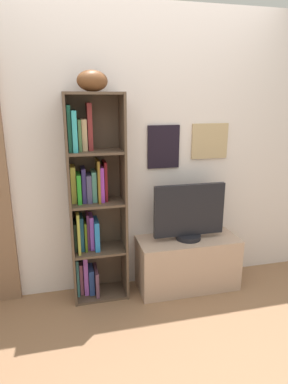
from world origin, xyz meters
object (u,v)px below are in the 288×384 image
Objects in this scene: bookshelf at (91,202)px; football at (92,81)px; tv_stand at (187,263)px; television at (189,213)px.

bookshelf is 6.87× the size of football.
television is (0.00, 0.00, 0.48)m from tv_stand.
football reaches higher than television.
tv_stand is at bearing -3.93° from football.
bookshelf is 0.95m from football.
football reaches higher than tv_stand.
football is at bearing 176.15° from television.
bookshelf is 2.73× the size of television.
bookshelf is at bearing 173.99° from tv_stand.
bookshelf reaches higher than television.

